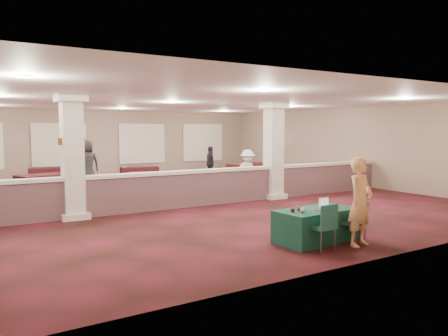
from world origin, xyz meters
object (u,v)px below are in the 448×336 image
far_table_back_left (52,176)px  far_table_front_left (47,185)px  near_table (316,225)px  attendee_d (87,164)px  far_table_front_center (158,184)px  attendee_c (210,163)px  attendee_b (247,171)px  conf_chair_main (356,219)px  far_table_front_right (250,172)px  woman (360,202)px  far_table_back_center (139,174)px  far_table_back_right (236,174)px  conf_chair_side (324,223)px

far_table_back_left → far_table_front_left: bearing=-102.6°
near_table → attendee_d: bearing=95.4°
far_table_front_center → attendee_c: size_ratio=1.28×
far_table_front_left → attendee_b: bearing=-25.1°
conf_chair_main → far_table_back_left: bearing=95.3°
attendee_c → far_table_front_left: bearing=146.5°
conf_chair_main → far_table_front_right: 11.00m
attendee_d → woman: bearing=99.5°
far_table_back_left → far_table_back_center: 3.68m
far_table_front_right → far_table_back_right: 0.62m
woman → attendee_c: size_ratio=1.14×
far_table_back_left → far_table_back_right: 7.94m
attendee_d → attendee_c: bearing=176.5°
far_table_back_left → far_table_front_center: bearing=-64.3°
far_table_back_left → conf_chair_side: bearing=-79.5°
far_table_back_left → attendee_c: (6.52, -2.19, 0.42)m
conf_chair_side → far_table_front_right: (5.29, 10.08, -0.13)m
conf_chair_side → attendee_c: attendee_c is taller
far_table_back_right → far_table_back_left: bearing=155.4°
attendee_b → attendee_d: (-4.63, 4.47, 0.17)m
woman → far_table_back_center: woman is taller
far_table_front_center → attendee_b: bearing=-20.6°
far_table_front_center → attendee_b: attendee_b is taller
conf_chair_side → far_table_back_right: conf_chair_side is taller
far_table_front_right → attendee_c: (-1.28, 1.31, 0.38)m
conf_chair_main → woman: woman is taller
conf_chair_side → attendee_c: (4.01, 11.40, 0.24)m
attendee_d → conf_chair_main: bearing=99.8°
near_table → far_table_front_center: size_ratio=0.88×
far_table_front_left → attendee_d: size_ratio=0.99×
far_table_back_right → attendee_d: (-6.22, 1.27, 0.62)m
conf_chair_main → far_table_back_left: size_ratio=0.49×
woman → far_table_front_right: woman is taller
attendee_b → far_table_front_center: bearing=171.5°
attendee_b → attendee_d: bearing=148.0°
far_table_front_left → far_table_front_center: bearing=-29.0°
far_table_back_right → near_table: bearing=-114.2°
woman → far_table_front_left: (-4.13, 10.20, -0.50)m
near_table → woman: size_ratio=0.99×
conf_chair_side → far_table_front_left: 10.61m
conf_chair_main → attendee_b: (2.23, 7.08, 0.28)m
far_table_back_right → far_table_back_center: bearing=148.1°
attendee_d → near_table: bearing=97.7°
far_table_back_left → attendee_d: bearing=-63.9°
far_table_front_center → far_table_front_right: bearing=19.6°
conf_chair_main → attendee_d: size_ratio=0.45×
far_table_back_right → attendee_b: size_ratio=1.04×
near_table → far_table_front_center: far_table_front_center is taller
near_table → attendee_d: 11.15m
woman → far_table_front_center: 8.39m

